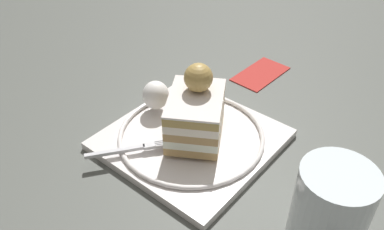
{
  "coord_description": "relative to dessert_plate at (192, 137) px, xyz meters",
  "views": [
    {
      "loc": [
        -0.39,
        -0.18,
        0.38
      ],
      "look_at": [
        0.0,
        0.01,
        0.05
      ],
      "focal_mm": 37.6,
      "sensor_mm": 36.0,
      "label": 1
    }
  ],
  "objects": [
    {
      "name": "ground_plane",
      "position": [
        -0.0,
        -0.01,
        -0.01
      ],
      "size": [
        2.4,
        2.4,
        0.0
      ],
      "primitive_type": "plane",
      "color": "#51554F"
    },
    {
      "name": "dessert_plate",
      "position": [
        0.0,
        0.0,
        0.0
      ],
      "size": [
        0.27,
        0.27,
        0.02
      ],
      "color": "silver",
      "rests_on": "ground_plane"
    },
    {
      "name": "cake_slice",
      "position": [
        0.0,
        -0.01,
        0.05
      ],
      "size": [
        0.12,
        0.1,
        0.1
      ],
      "color": "tan",
      "rests_on": "dessert_plate"
    },
    {
      "name": "whipped_cream_dollop",
      "position": [
        0.03,
        0.07,
        0.03
      ],
      "size": [
        0.04,
        0.04,
        0.04
      ],
      "primitive_type": "ellipsoid",
      "color": "white",
      "rests_on": "dessert_plate"
    },
    {
      "name": "fork",
      "position": [
        -0.07,
        0.05,
        0.01
      ],
      "size": [
        0.09,
        0.1,
        0.0
      ],
      "color": "silver",
      "rests_on": "dessert_plate"
    },
    {
      "name": "drink_glass_near",
      "position": [
        -0.1,
        -0.2,
        0.04
      ],
      "size": [
        0.08,
        0.08,
        0.11
      ],
      "color": "silver",
      "rests_on": "ground_plane"
    },
    {
      "name": "folded_napkin",
      "position": [
        0.22,
        -0.03,
        -0.01
      ],
      "size": [
        0.12,
        0.09,
        0.0
      ],
      "primitive_type": "cube",
      "rotation": [
        0.0,
        0.0,
        2.85
      ],
      "color": "#B22F2A",
      "rests_on": "ground_plane"
    }
  ]
}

